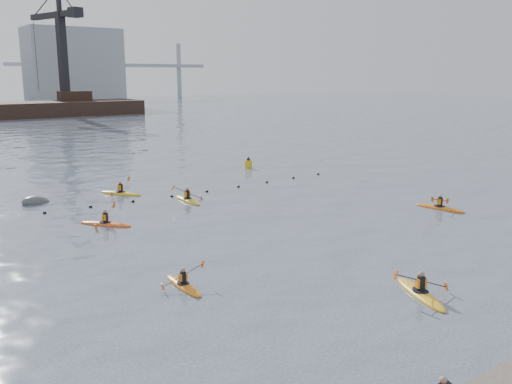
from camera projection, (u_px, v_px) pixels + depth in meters
The scene contains 10 objects.
ground at pixel (403, 299), 21.87m from camera, with size 400.00×400.00×0.00m, color #394553.
float_line at pixel (152, 199), 39.44m from camera, with size 33.24×0.73×0.24m.
kayaker_0 at pixel (183, 285), 23.13m from camera, with size 2.06×3.02×1.09m.
kayaker_1 at pixel (420, 293), 22.23m from camera, with size 2.38×3.66×1.32m.
kayaker_2 at pixel (106, 223), 32.60m from camera, with size 2.67×3.08×1.28m.
kayaker_3 at pixel (188, 199), 38.81m from camera, with size 2.46×3.53×1.43m.
kayaker_4 at pixel (440, 207), 36.52m from camera, with size 2.40×3.63×1.19m.
kayaker_5 at pixel (121, 193), 40.99m from camera, with size 2.55×3.40×1.31m.
mooring_buoy at pixel (36, 203), 38.19m from camera, with size 2.03×1.20×1.02m, color #37393C.
nav_buoy at pixel (248, 164), 52.41m from camera, with size 0.71×0.71×1.30m.
Camera 1 is at (-16.80, -13.10, 8.88)m, focal length 38.00 mm.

